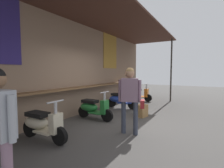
{
  "coord_description": "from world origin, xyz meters",
  "views": [
    {
      "loc": [
        -4.46,
        -2.27,
        1.6
      ],
      "look_at": [
        1.74,
        1.34,
        1.07
      ],
      "focal_mm": 26.61,
      "sensor_mm": 36.0,
      "label": 1
    }
  ],
  "objects_px": {
    "scooter_orange": "(138,94)",
    "shopper_with_handbag": "(130,94)",
    "merchandise_crate": "(142,111)",
    "scooter_green": "(93,108)",
    "scooter_blue": "(120,99)",
    "scooter_cream": "(41,124)"
  },
  "relations": [
    {
      "from": "scooter_cream",
      "to": "scooter_orange",
      "type": "bearing_deg",
      "value": 88.01
    },
    {
      "from": "scooter_cream",
      "to": "scooter_green",
      "type": "height_order",
      "value": "same"
    },
    {
      "from": "scooter_green",
      "to": "shopper_with_handbag",
      "type": "bearing_deg",
      "value": -18.52
    },
    {
      "from": "scooter_orange",
      "to": "merchandise_crate",
      "type": "relative_size",
      "value": 3.2
    },
    {
      "from": "shopper_with_handbag",
      "to": "merchandise_crate",
      "type": "height_order",
      "value": "shopper_with_handbag"
    },
    {
      "from": "shopper_with_handbag",
      "to": "merchandise_crate",
      "type": "distance_m",
      "value": 1.93
    },
    {
      "from": "scooter_orange",
      "to": "shopper_with_handbag",
      "type": "xyz_separation_m",
      "value": [
        -4.76,
        -1.64,
        0.66
      ]
    },
    {
      "from": "scooter_blue",
      "to": "scooter_orange",
      "type": "xyz_separation_m",
      "value": [
        2.15,
        0.0,
        0.0
      ]
    },
    {
      "from": "merchandise_crate",
      "to": "scooter_orange",
      "type": "bearing_deg",
      "value": 23.72
    },
    {
      "from": "scooter_green",
      "to": "shopper_with_handbag",
      "type": "relative_size",
      "value": 0.82
    },
    {
      "from": "scooter_cream",
      "to": "scooter_blue",
      "type": "height_order",
      "value": "same"
    },
    {
      "from": "scooter_green",
      "to": "scooter_orange",
      "type": "xyz_separation_m",
      "value": [
        4.16,
        0.0,
        0.0
      ]
    },
    {
      "from": "merchandise_crate",
      "to": "shopper_with_handbag",
      "type": "bearing_deg",
      "value": -169.94
    },
    {
      "from": "scooter_green",
      "to": "scooter_blue",
      "type": "xyz_separation_m",
      "value": [
        2.01,
        -0.0,
        0.0
      ]
    },
    {
      "from": "scooter_green",
      "to": "scooter_blue",
      "type": "distance_m",
      "value": 2.01
    },
    {
      "from": "merchandise_crate",
      "to": "scooter_green",
      "type": "bearing_deg",
      "value": 129.77
    },
    {
      "from": "scooter_cream",
      "to": "scooter_green",
      "type": "distance_m",
      "value": 2.0
    },
    {
      "from": "scooter_cream",
      "to": "shopper_with_handbag",
      "type": "xyz_separation_m",
      "value": [
        1.4,
        -1.64,
        0.66
      ]
    },
    {
      "from": "scooter_orange",
      "to": "shopper_with_handbag",
      "type": "distance_m",
      "value": 5.08
    },
    {
      "from": "scooter_green",
      "to": "shopper_with_handbag",
      "type": "distance_m",
      "value": 1.87
    },
    {
      "from": "scooter_blue",
      "to": "shopper_with_handbag",
      "type": "xyz_separation_m",
      "value": [
        -2.61,
        -1.64,
        0.66
      ]
    },
    {
      "from": "scooter_orange",
      "to": "merchandise_crate",
      "type": "height_order",
      "value": "scooter_orange"
    }
  ]
}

